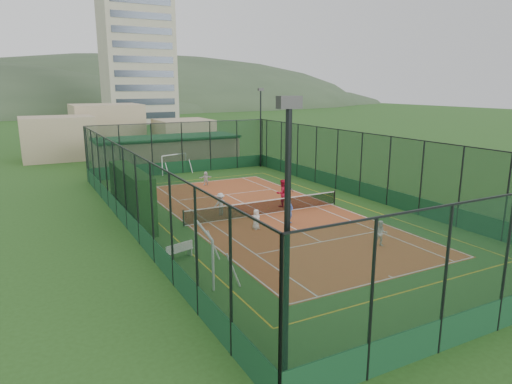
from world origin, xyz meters
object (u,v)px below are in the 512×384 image
Objects in this scene: child_near_right at (381,234)px; child_far_back at (206,178)px; futsal_goal_near at (204,252)px; child_near_left at (256,219)px; child_far_left at (221,204)px; child_far_right at (289,193)px; white_bench at (178,250)px; futsal_goal_far at (174,164)px; floodlight_ne at (261,128)px; clubhouse at (167,151)px; child_near_mid at (289,211)px; floodlight_sw at (287,260)px; apartment_tower at (137,56)px; coach at (282,193)px.

child_far_back is at bearing 128.25° from child_near_right.
futsal_goal_near is 7.30m from child_near_left.
child_far_right is (5.90, 0.90, -0.05)m from child_far_left.
white_bench is 2.67m from futsal_goal_near.
child_far_left is at bearing -116.00° from futsal_goal_far.
floodlight_ne is 0.54× the size of clubhouse.
clubhouse reaches higher than child_far_right.
floodlight_ne is at bearing 45.69° from child_near_mid.
apartment_tower is (20.60, 98.60, 10.88)m from floodlight_sw.
clubhouse is 7.70× the size of coach.
child_far_left is (-5.19, 9.64, 0.04)m from child_near_right.
floodlight_sw is at bearing 52.90° from coach.
child_near_mid is 1.32× the size of child_far_back.
clubhouse is 11.53m from child_far_back.
child_near_left is (-2.11, -24.65, -0.95)m from clubhouse.
futsal_goal_near is at bearing -98.17° from white_bench.
child_near_left is (-1.22, -19.53, -0.33)m from futsal_goal_far.
coach is at bearing -39.08° from futsal_goal_near.
white_bench is 8.47m from child_near_mid.
floodlight_ne is 11.20m from child_far_back.
floodlight_ne is 17.03m from coach.
child_near_left is at bearing -119.10° from floodlight_ne.
child_far_right is (11.73, 18.70, -3.40)m from floodlight_sw.
child_near_mid is at bearing -89.32° from clubhouse.
child_near_left is at bearing -99.46° from apartment_tower.
child_near_right is (2.13, -5.87, -0.09)m from child_near_mid.
white_bench is at bearing -106.08° from clubhouse.
apartment_tower reaches higher than futsal_goal_far.
white_bench is 8.04m from child_far_left.
clubhouse is at bearing -86.49° from child_far_right.
floodlight_ne is 6.80× the size of child_far_back.
futsal_goal_far is 1.95× the size of child_far_left.
floodlight_ne is at bearing -116.09° from child_far_right.
floodlight_ne is at bearing 40.11° from child_near_left.
clubhouse reaches higher than child_far_left.
futsal_goal_far is (-9.49, 0.28, -3.17)m from floodlight_ne.
floodlight_sw reaches higher than clubhouse.
floodlight_sw is at bearing -110.29° from white_bench.
child_near_right is at bearing -34.63° from white_bench.
child_near_left is (5.69, 2.41, 0.18)m from white_bench.
child_near_left is at bearing -112.75° from futsal_goal_far.
child_far_left is at bearing 148.90° from child_near_right.
floodlight_sw is 39.63m from clubhouse.
child_near_left is 1.02× the size of child_far_back.
child_far_left is at bearing 78.89° from child_near_left.
child_near_left is 0.87× the size of child_far_right.
clubhouse reaches higher than child_near_mid.
apartment_tower is (3.40, 65.40, 10.88)m from floodlight_ne.
white_bench is 0.46× the size of futsal_goal_near.
futsal_goal_far is 1.85× the size of child_near_mid.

